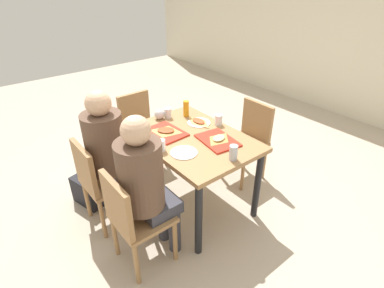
# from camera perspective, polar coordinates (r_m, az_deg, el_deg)

# --- Properties ---
(ground_plane) EXTENTS (10.00, 10.00, 0.02)m
(ground_plane) POSITION_cam_1_polar(r_m,az_deg,el_deg) (3.11, 0.00, -10.95)
(ground_plane) COLOR #B7A893
(back_wall) EXTENTS (10.00, 0.10, 2.80)m
(back_wall) POSITION_cam_1_polar(r_m,az_deg,el_deg) (5.05, 31.52, 18.92)
(back_wall) COLOR beige
(back_wall) RESTS_ON ground_plane
(main_table) EXTENTS (1.14, 0.80, 0.75)m
(main_table) POSITION_cam_1_polar(r_m,az_deg,el_deg) (2.72, 0.00, -0.49)
(main_table) COLOR #9E7247
(main_table) RESTS_ON ground_plane
(chair_near_left) EXTENTS (0.40, 0.40, 0.84)m
(chair_near_left) POSITION_cam_1_polar(r_m,az_deg,el_deg) (2.70, -17.12, -6.27)
(chair_near_left) COLOR #9E7247
(chair_near_left) RESTS_ON ground_plane
(chair_near_right) EXTENTS (0.40, 0.40, 0.84)m
(chair_near_right) POSITION_cam_1_polar(r_m,az_deg,el_deg) (2.29, -11.27, -13.11)
(chair_near_right) COLOR #9E7247
(chair_near_right) RESTS_ON ground_plane
(chair_far_side) EXTENTS (0.40, 0.40, 0.84)m
(chair_far_side) POSITION_cam_1_polar(r_m,az_deg,el_deg) (3.29, 10.76, 1.56)
(chair_far_side) COLOR #9E7247
(chair_far_side) RESTS_ON ground_plane
(chair_left_end) EXTENTS (0.40, 0.40, 0.84)m
(chair_left_end) POSITION_cam_1_polar(r_m,az_deg,el_deg) (3.50, -9.82, 3.54)
(chair_left_end) COLOR #9E7247
(chair_left_end) RESTS_ON ground_plane
(person_in_red) EXTENTS (0.32, 0.42, 1.25)m
(person_in_red) POSITION_cam_1_polar(r_m,az_deg,el_deg) (2.61, -15.14, -0.84)
(person_in_red) COLOR #383842
(person_in_red) RESTS_ON ground_plane
(person_in_brown_jacket) EXTENTS (0.32, 0.42, 1.25)m
(person_in_brown_jacket) POSITION_cam_1_polar(r_m,az_deg,el_deg) (2.18, -8.68, -6.91)
(person_in_brown_jacket) COLOR #383842
(person_in_brown_jacket) RESTS_ON ground_plane
(tray_red_near) EXTENTS (0.37, 0.28, 0.02)m
(tray_red_near) POSITION_cam_1_polar(r_m,az_deg,el_deg) (2.74, -4.91, 2.21)
(tray_red_near) COLOR red
(tray_red_near) RESTS_ON main_table
(tray_red_far) EXTENTS (0.39, 0.31, 0.02)m
(tray_red_far) POSITION_cam_1_polar(r_m,az_deg,el_deg) (2.61, 4.81, 0.69)
(tray_red_far) COLOR red
(tray_red_far) RESTS_ON main_table
(paper_plate_center) EXTENTS (0.22, 0.22, 0.01)m
(paper_plate_center) POSITION_cam_1_polar(r_m,az_deg,el_deg) (2.91, 1.30, 4.04)
(paper_plate_center) COLOR white
(paper_plate_center) RESTS_ON main_table
(paper_plate_near_edge) EXTENTS (0.22, 0.22, 0.01)m
(paper_plate_near_edge) POSITION_cam_1_polar(r_m,az_deg,el_deg) (2.44, -1.55, -1.62)
(paper_plate_near_edge) COLOR white
(paper_plate_near_edge) RESTS_ON main_table
(pizza_slice_a) EXTENTS (0.27, 0.27, 0.02)m
(pizza_slice_a) POSITION_cam_1_polar(r_m,az_deg,el_deg) (2.73, -4.93, 2.52)
(pizza_slice_a) COLOR tan
(pizza_slice_a) RESTS_ON tray_red_near
(pizza_slice_b) EXTENTS (0.18, 0.22, 0.02)m
(pizza_slice_b) POSITION_cam_1_polar(r_m,az_deg,el_deg) (2.60, 5.06, 1.05)
(pizza_slice_b) COLOR #C68C47
(pizza_slice_b) RESTS_ON tray_red_far
(pizza_slice_c) EXTENTS (0.22, 0.13, 0.02)m
(pizza_slice_c) POSITION_cam_1_polar(r_m,az_deg,el_deg) (2.91, 1.22, 4.28)
(pizza_slice_c) COLOR #DBAD60
(pizza_slice_c) RESTS_ON paper_plate_center
(plastic_cup_a) EXTENTS (0.07, 0.07, 0.10)m
(plastic_cup_a) POSITION_cam_1_polar(r_m,az_deg,el_deg) (2.87, 4.99, 4.54)
(plastic_cup_a) COLOR white
(plastic_cup_a) RESTS_ON main_table
(plastic_cup_b) EXTENTS (0.07, 0.07, 0.10)m
(plastic_cup_b) POSITION_cam_1_polar(r_m,az_deg,el_deg) (2.45, -5.82, -0.26)
(plastic_cup_b) COLOR white
(plastic_cup_b) RESTS_ON main_table
(plastic_cup_c) EXTENTS (0.07, 0.07, 0.10)m
(plastic_cup_c) POSITION_cam_1_polar(r_m,az_deg,el_deg) (3.01, -4.55, 5.83)
(plastic_cup_c) COLOR white
(plastic_cup_c) RESTS_ON main_table
(soda_can) EXTENTS (0.07, 0.07, 0.12)m
(soda_can) POSITION_cam_1_polar(r_m,az_deg,el_deg) (2.35, 7.79, -1.62)
(soda_can) COLOR #B7BCC6
(soda_can) RESTS_ON main_table
(condiment_bottle) EXTENTS (0.06, 0.06, 0.16)m
(condiment_bottle) POSITION_cam_1_polar(r_m,az_deg,el_deg) (3.02, -1.12, 6.64)
(condiment_bottle) COLOR orange
(condiment_bottle) RESTS_ON main_table
(foil_bundle) EXTENTS (0.10, 0.10, 0.10)m
(foil_bundle) POSITION_cam_1_polar(r_m,az_deg,el_deg) (2.99, -6.13, 5.60)
(foil_bundle) COLOR silver
(foil_bundle) RESTS_ON main_table
(handbag) EXTENTS (0.35, 0.24, 0.28)m
(handbag) POSITION_cam_1_polar(r_m,az_deg,el_deg) (3.18, -18.98, -8.42)
(handbag) COLOR black
(handbag) RESTS_ON ground_plane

